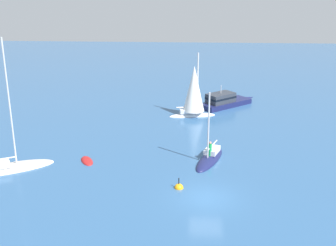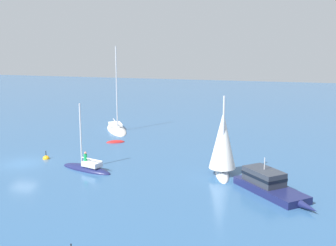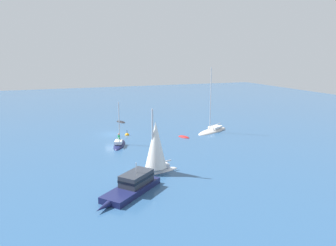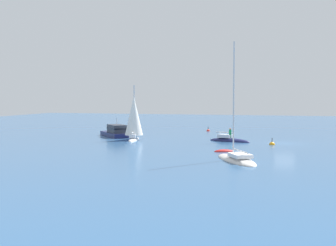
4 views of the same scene
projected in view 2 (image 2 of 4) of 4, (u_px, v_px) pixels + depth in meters
The scene contains 7 objects.
ground_plane at pixel (23, 164), 45.96m from camera, with size 160.00×160.00×0.00m, color #2D5684.
yacht at pixel (117, 129), 61.11m from camera, with size 7.92×5.72×11.54m.
dinghy at pixel (116, 142), 54.56m from camera, with size 1.82×2.38×0.50m.
sloop at pixel (87, 169), 43.91m from camera, with size 3.44×6.04×6.84m.
ketch at pixel (223, 145), 41.96m from camera, with size 5.59×2.89×7.81m.
powerboat at pixel (268, 184), 37.77m from camera, with size 7.61×6.81×2.81m.
mooring_buoy at pixel (46, 159), 47.64m from camera, with size 0.71×0.71×1.20m.
Camera 2 is at (-39.73, -24.22, 13.28)m, focal length 49.01 mm.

